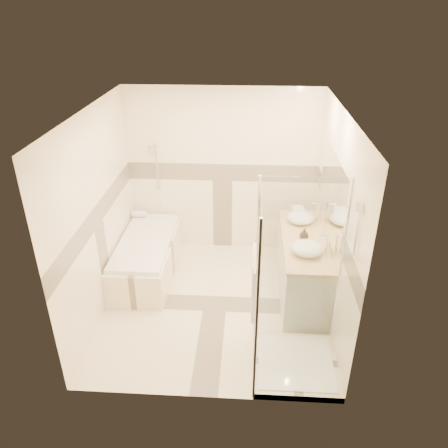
# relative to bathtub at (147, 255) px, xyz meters

# --- Properties ---
(room) EXTENTS (2.82, 3.02, 2.52)m
(room) POSITION_rel_bathtub_xyz_m (1.08, -0.64, 0.95)
(room) COLOR #F9E7C6
(room) RESTS_ON ground
(bathtub) EXTENTS (0.75, 1.70, 0.56)m
(bathtub) POSITION_rel_bathtub_xyz_m (0.00, 0.00, 0.00)
(bathtub) COLOR #FEECCB
(bathtub) RESTS_ON ground
(vanity) EXTENTS (0.58, 1.62, 0.85)m
(vanity) POSITION_rel_bathtub_xyz_m (2.15, -0.35, 0.12)
(vanity) COLOR white
(vanity) RESTS_ON ground
(shower_enclosure) EXTENTS (0.96, 0.93, 2.04)m
(shower_enclosure) POSITION_rel_bathtub_xyz_m (1.86, -1.62, 0.20)
(shower_enclosure) COLOR #FEECCB
(shower_enclosure) RESTS_ON ground
(vessel_sink_near) EXTENTS (0.36, 0.36, 0.15)m
(vessel_sink_near) POSITION_rel_bathtub_xyz_m (2.13, 0.10, 0.62)
(vessel_sink_near) COLOR white
(vessel_sink_near) RESTS_ON vanity
(vessel_sink_far) EXTENTS (0.37, 0.37, 0.15)m
(vessel_sink_far) POSITION_rel_bathtub_xyz_m (2.13, -0.71, 0.62)
(vessel_sink_far) COLOR white
(vessel_sink_far) RESTS_ON vanity
(faucet_near) EXTENTS (0.12, 0.03, 0.30)m
(faucet_near) POSITION_rel_bathtub_xyz_m (2.34, 0.10, 0.72)
(faucet_near) COLOR silver
(faucet_near) RESTS_ON vanity
(faucet_far) EXTENTS (0.11, 0.03, 0.27)m
(faucet_far) POSITION_rel_bathtub_xyz_m (2.35, -0.71, 0.70)
(faucet_far) COLOR silver
(faucet_far) RESTS_ON vanity
(amenity_bottle_a) EXTENTS (0.07, 0.07, 0.15)m
(amenity_bottle_a) POSITION_rel_bathtub_xyz_m (2.13, -0.38, 0.62)
(amenity_bottle_a) COLOR black
(amenity_bottle_a) RESTS_ON vanity
(amenity_bottle_b) EXTENTS (0.13, 0.13, 0.15)m
(amenity_bottle_b) POSITION_rel_bathtub_xyz_m (2.13, -0.38, 0.62)
(amenity_bottle_b) COLOR black
(amenity_bottle_b) RESTS_ON vanity
(folded_towels) EXTENTS (0.20, 0.28, 0.08)m
(folded_towels) POSITION_rel_bathtub_xyz_m (2.13, 0.34, 0.58)
(folded_towels) COLOR white
(folded_towels) RESTS_ON vanity
(rolled_towel) EXTENTS (0.22, 0.10, 0.10)m
(rolled_towel) POSITION_rel_bathtub_xyz_m (-0.24, 0.68, 0.30)
(rolled_towel) COLOR white
(rolled_towel) RESTS_ON bathtub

